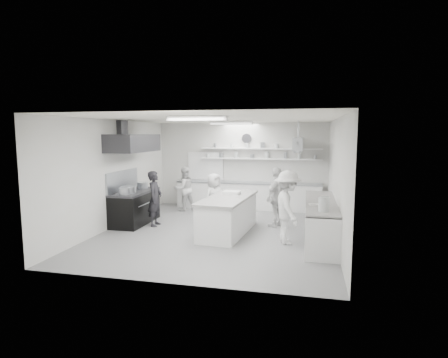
% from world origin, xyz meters
% --- Properties ---
extents(floor, '(6.00, 7.00, 0.02)m').
position_xyz_m(floor, '(0.00, 0.00, -0.01)').
color(floor, gray).
rests_on(floor, ground).
extents(ceiling, '(6.00, 7.00, 0.02)m').
position_xyz_m(ceiling, '(0.00, 0.00, 3.01)').
color(ceiling, white).
rests_on(ceiling, wall_back).
extents(wall_back, '(6.00, 0.04, 3.00)m').
position_xyz_m(wall_back, '(0.00, 3.50, 1.50)').
color(wall_back, silver).
rests_on(wall_back, floor).
extents(wall_front, '(6.00, 0.04, 3.00)m').
position_xyz_m(wall_front, '(0.00, -3.50, 1.50)').
color(wall_front, silver).
rests_on(wall_front, floor).
extents(wall_left, '(0.04, 7.00, 3.00)m').
position_xyz_m(wall_left, '(-3.00, 0.00, 1.50)').
color(wall_left, silver).
rests_on(wall_left, floor).
extents(wall_right, '(0.04, 7.00, 3.00)m').
position_xyz_m(wall_right, '(3.00, 0.00, 1.50)').
color(wall_right, silver).
rests_on(wall_right, floor).
extents(stove, '(0.80, 1.80, 0.90)m').
position_xyz_m(stove, '(-2.60, 0.40, 0.45)').
color(stove, black).
rests_on(stove, floor).
extents(exhaust_hood, '(0.85, 2.00, 0.50)m').
position_xyz_m(exhaust_hood, '(-2.60, 0.40, 2.35)').
color(exhaust_hood, '#313136').
rests_on(exhaust_hood, wall_left).
extents(back_counter, '(5.00, 0.60, 0.92)m').
position_xyz_m(back_counter, '(0.30, 3.20, 0.46)').
color(back_counter, white).
rests_on(back_counter, floor).
extents(shelf_lower, '(4.20, 0.26, 0.04)m').
position_xyz_m(shelf_lower, '(0.70, 3.37, 1.75)').
color(shelf_lower, white).
rests_on(shelf_lower, wall_back).
extents(shelf_upper, '(4.20, 0.26, 0.04)m').
position_xyz_m(shelf_upper, '(0.70, 3.37, 2.10)').
color(shelf_upper, white).
rests_on(shelf_upper, wall_back).
extents(pass_through_window, '(1.30, 0.04, 1.00)m').
position_xyz_m(pass_through_window, '(-1.30, 3.48, 1.45)').
color(pass_through_window, black).
rests_on(pass_through_window, wall_back).
extents(wall_clock, '(0.32, 0.05, 0.32)m').
position_xyz_m(wall_clock, '(0.20, 3.46, 2.45)').
color(wall_clock, white).
rests_on(wall_clock, wall_back).
extents(right_counter, '(0.74, 3.30, 0.94)m').
position_xyz_m(right_counter, '(2.65, -0.20, 0.47)').
color(right_counter, white).
rests_on(right_counter, floor).
extents(pot_rack, '(0.30, 1.60, 0.40)m').
position_xyz_m(pot_rack, '(2.00, 2.40, 2.30)').
color(pot_rack, '#9FA3AC').
rests_on(pot_rack, ceiling).
extents(light_fixture_front, '(1.30, 0.25, 0.10)m').
position_xyz_m(light_fixture_front, '(0.00, -1.80, 2.94)').
color(light_fixture_front, white).
rests_on(light_fixture_front, ceiling).
extents(light_fixture_rear, '(1.30, 0.25, 0.10)m').
position_xyz_m(light_fixture_rear, '(0.00, 1.80, 2.94)').
color(light_fixture_rear, white).
rests_on(light_fixture_rear, ceiling).
extents(prep_island, '(1.16, 2.58, 0.92)m').
position_xyz_m(prep_island, '(0.29, -0.02, 0.46)').
color(prep_island, white).
rests_on(prep_island, floor).
extents(stove_pot, '(0.44, 0.44, 0.24)m').
position_xyz_m(stove_pot, '(-2.60, 0.02, 1.03)').
color(stove_pot, '#9FA3AC').
rests_on(stove_pot, stove).
extents(cook_stove, '(0.41, 0.60, 1.57)m').
position_xyz_m(cook_stove, '(-1.91, 0.26, 0.79)').
color(cook_stove, black).
rests_on(cook_stove, floor).
extents(cook_back, '(0.92, 0.92, 1.50)m').
position_xyz_m(cook_back, '(-1.77, 2.42, 0.75)').
color(cook_back, silver).
rests_on(cook_back, floor).
extents(cook_island_left, '(0.75, 0.85, 1.47)m').
position_xyz_m(cook_island_left, '(-0.34, 0.92, 0.74)').
color(cook_island_left, silver).
rests_on(cook_island_left, floor).
extents(cook_island_right, '(0.81, 1.07, 1.68)m').
position_xyz_m(cook_island_right, '(1.49, 0.93, 0.84)').
color(cook_island_right, silver).
rests_on(cook_island_right, floor).
extents(cook_right, '(0.97, 1.28, 1.76)m').
position_xyz_m(cook_right, '(1.86, -0.62, 0.88)').
color(cook_right, silver).
rests_on(cook_right, floor).
extents(bowl_island_a, '(0.30, 0.30, 0.06)m').
position_xyz_m(bowl_island_a, '(0.44, 0.41, 0.95)').
color(bowl_island_a, '#9FA3AC').
rests_on(bowl_island_a, prep_island).
extents(bowl_island_b, '(0.19, 0.19, 0.06)m').
position_xyz_m(bowl_island_b, '(0.46, 0.06, 0.95)').
color(bowl_island_b, white).
rests_on(bowl_island_b, prep_island).
extents(bowl_right, '(0.32, 0.32, 0.06)m').
position_xyz_m(bowl_right, '(2.47, -0.75, 0.97)').
color(bowl_right, white).
rests_on(bowl_right, right_counter).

